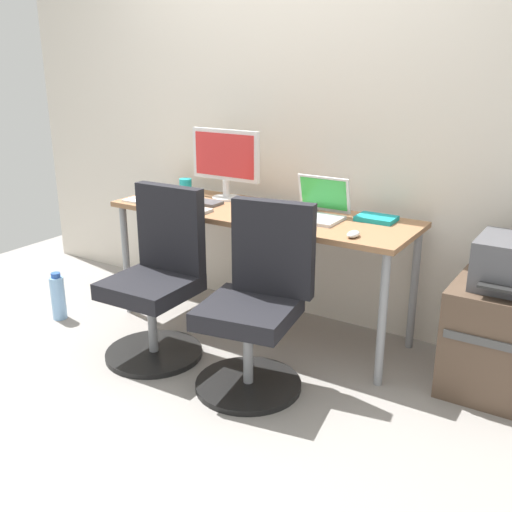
# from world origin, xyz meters

# --- Properties ---
(ground_plane) EXTENTS (5.28, 5.28, 0.00)m
(ground_plane) POSITION_xyz_m (0.00, 0.00, 0.00)
(ground_plane) COLOR gray
(back_wall) EXTENTS (4.40, 0.04, 2.60)m
(back_wall) POSITION_xyz_m (0.00, 0.37, 1.30)
(back_wall) COLOR silver
(back_wall) RESTS_ON ground
(desk) EXTENTS (1.83, 0.59, 0.75)m
(desk) POSITION_xyz_m (0.00, 0.00, 0.68)
(desk) COLOR #996B47
(desk) RESTS_ON ground
(office_chair_left) EXTENTS (0.54, 0.54, 0.94)m
(office_chair_left) POSITION_xyz_m (-0.31, -0.56, 0.42)
(office_chair_left) COLOR black
(office_chair_left) RESTS_ON ground
(office_chair_right) EXTENTS (0.54, 0.54, 0.94)m
(office_chair_right) POSITION_xyz_m (0.33, -0.56, 0.42)
(office_chair_right) COLOR black
(office_chair_right) RESTS_ON ground
(side_cabinet) EXTENTS (0.56, 0.50, 0.55)m
(side_cabinet) POSITION_xyz_m (1.41, 0.02, 0.28)
(side_cabinet) COLOR brown
(side_cabinet) RESTS_ON ground
(water_bottle_on_floor) EXTENTS (0.09, 0.09, 0.31)m
(water_bottle_on_floor) POSITION_xyz_m (-1.17, -0.56, 0.15)
(water_bottle_on_floor) COLOR #8CBFF2
(water_bottle_on_floor) RESTS_ON ground
(desktop_monitor) EXTENTS (0.48, 0.18, 0.43)m
(desktop_monitor) POSITION_xyz_m (-0.35, 0.15, 1.00)
(desktop_monitor) COLOR silver
(desktop_monitor) RESTS_ON desk
(open_laptop) EXTENTS (0.31, 0.28, 0.22)m
(open_laptop) POSITION_xyz_m (0.34, 0.05, 0.80)
(open_laptop) COLOR silver
(open_laptop) RESTS_ON desk
(keyboard_by_monitor) EXTENTS (0.34, 0.12, 0.02)m
(keyboard_by_monitor) POSITION_xyz_m (-0.39, -0.21, 0.75)
(keyboard_by_monitor) COLOR #B7B7B7
(keyboard_by_monitor) RESTS_ON desk
(keyboard_by_laptop) EXTENTS (0.34, 0.12, 0.02)m
(keyboard_by_laptop) POSITION_xyz_m (-0.45, -0.03, 0.75)
(keyboard_by_laptop) COLOR #515156
(keyboard_by_laptop) RESTS_ON desk
(mouse_by_monitor) EXTENTS (0.06, 0.10, 0.03)m
(mouse_by_monitor) POSITION_xyz_m (0.10, -0.01, 0.76)
(mouse_by_monitor) COLOR silver
(mouse_by_monitor) RESTS_ON desk
(mouse_by_laptop) EXTENTS (0.06, 0.10, 0.03)m
(mouse_by_laptop) POSITION_xyz_m (0.67, -0.20, 0.76)
(mouse_by_laptop) COLOR silver
(mouse_by_laptop) RESTS_ON desk
(coffee_mug) EXTENTS (0.08, 0.08, 0.09)m
(coffee_mug) POSITION_xyz_m (-0.68, 0.16, 0.79)
(coffee_mug) COLOR teal
(coffee_mug) RESTS_ON desk
(pen_cup) EXTENTS (0.07, 0.07, 0.10)m
(pen_cup) POSITION_xyz_m (0.24, 0.19, 0.80)
(pen_cup) COLOR slate
(pen_cup) RESTS_ON desk
(notebook) EXTENTS (0.21, 0.15, 0.03)m
(notebook) POSITION_xyz_m (0.65, 0.16, 0.76)
(notebook) COLOR teal
(notebook) RESTS_ON desk
(paper_pile) EXTENTS (0.21, 0.30, 0.01)m
(paper_pile) POSITION_xyz_m (-0.75, -0.11, 0.75)
(paper_pile) COLOR white
(paper_pile) RESTS_ON desk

